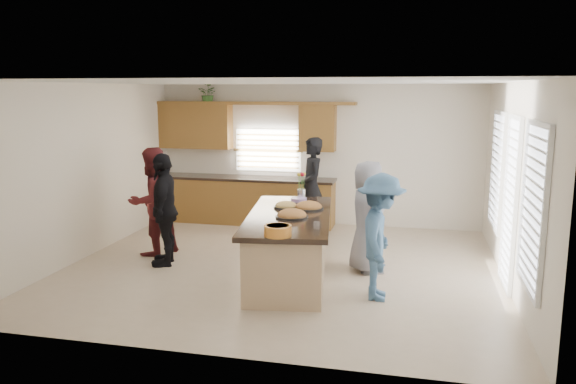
% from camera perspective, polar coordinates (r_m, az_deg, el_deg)
% --- Properties ---
extents(floor, '(6.50, 6.50, 0.00)m').
position_cam_1_polar(floor, '(8.71, -0.63, -7.64)').
color(floor, '#C7B094').
rests_on(floor, ground).
extents(room_shell, '(6.52, 6.02, 2.81)m').
position_cam_1_polar(room_shell, '(8.33, -0.66, 4.90)').
color(room_shell, silver).
rests_on(room_shell, ground).
extents(back_cabinetry, '(4.08, 0.66, 2.46)m').
position_cam_1_polar(back_cabinetry, '(11.46, -4.59, 1.38)').
color(back_cabinetry, brown).
rests_on(back_cabinetry, ground).
extents(right_wall_glazing, '(0.06, 4.00, 2.25)m').
position_cam_1_polar(right_wall_glazing, '(8.14, 21.73, 0.07)').
color(right_wall_glazing, white).
rests_on(right_wall_glazing, ground).
extents(island, '(1.51, 2.83, 0.95)m').
position_cam_1_polar(island, '(8.10, 0.14, -5.69)').
color(island, tan).
rests_on(island, ground).
extents(platter_front, '(0.46, 0.46, 0.18)m').
position_cam_1_polar(platter_front, '(7.76, 0.39, -2.40)').
color(platter_front, black).
rests_on(platter_front, island).
extents(platter_mid, '(0.44, 0.44, 0.18)m').
position_cam_1_polar(platter_mid, '(8.32, 2.13, -1.54)').
color(platter_mid, black).
rests_on(platter_mid, island).
extents(platter_back, '(0.36, 0.36, 0.15)m').
position_cam_1_polar(platter_back, '(8.39, -0.22, -1.44)').
color(platter_back, black).
rests_on(platter_back, island).
extents(salad_bowl, '(0.34, 0.34, 0.13)m').
position_cam_1_polar(salad_bowl, '(6.78, -1.04, -3.88)').
color(salad_bowl, orange).
rests_on(salad_bowl, island).
extents(clear_cup, '(0.08, 0.08, 0.09)m').
position_cam_1_polar(clear_cup, '(7.14, 2.92, -3.40)').
color(clear_cup, white).
rests_on(clear_cup, island).
extents(plate_stack, '(0.25, 0.25, 0.05)m').
position_cam_1_polar(plate_stack, '(8.89, 1.10, -0.77)').
color(plate_stack, '#BD91D3').
rests_on(plate_stack, island).
extents(flower_vase, '(0.14, 0.14, 0.45)m').
position_cam_1_polar(flower_vase, '(8.97, 1.37, 0.63)').
color(flower_vase, silver).
rests_on(flower_vase, island).
extents(potted_plant, '(0.46, 0.43, 0.42)m').
position_cam_1_polar(potted_plant, '(11.64, -8.08, 9.85)').
color(potted_plant, '#3C6B2B').
rests_on(potted_plant, back_cabinetry).
extents(woman_left_back, '(0.67, 0.79, 1.85)m').
position_cam_1_polar(woman_left_back, '(10.27, 2.43, 0.42)').
color(woman_left_back, black).
rests_on(woman_left_back, ground).
extents(woman_left_mid, '(0.99, 1.07, 1.78)m').
position_cam_1_polar(woman_left_mid, '(9.45, -13.62, -0.94)').
color(woman_left_mid, maroon).
rests_on(woman_left_mid, ground).
extents(woman_left_front, '(0.69, 1.10, 1.75)m').
position_cam_1_polar(woman_left_front, '(8.86, -12.43, -1.72)').
color(woman_left_front, black).
rests_on(woman_left_front, ground).
extents(woman_right_back, '(0.63, 1.08, 1.65)m').
position_cam_1_polar(woman_right_back, '(7.33, 9.37, -4.53)').
color(woman_right_back, '#3E6388').
rests_on(woman_right_back, ground).
extents(woman_right_front, '(0.83, 0.96, 1.67)m').
position_cam_1_polar(woman_right_front, '(8.40, 8.06, -2.52)').
color(woman_right_front, slate).
rests_on(woman_right_front, ground).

